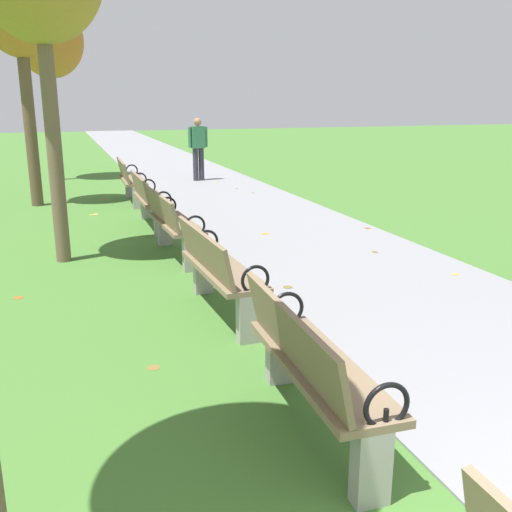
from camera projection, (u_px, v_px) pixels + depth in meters
name	position (u px, v px, depth m)	size (l,w,h in m)	color
paved_walkway	(171.00, 167.00, 18.72)	(3.10, 44.00, 0.02)	gray
park_bench_2	(311.00, 365.00, 3.74)	(0.52, 1.61, 0.90)	#7A664C
park_bench_3	(218.00, 270.00, 5.82)	(0.53, 1.62, 0.90)	#7A664C
park_bench_4	(172.00, 223.00, 7.99)	(0.54, 1.62, 0.90)	#7A664C
park_bench_5	(149.00, 199.00, 9.89)	(0.48, 1.60, 0.90)	#7A664C
park_bench_6	(130.00, 180.00, 12.19)	(0.50, 1.61, 0.90)	#7A664C
tree_3	(20.00, 25.00, 11.11)	(1.33, 1.33, 4.35)	brown
tree_4	(50.00, 41.00, 14.89)	(1.69, 1.69, 4.50)	brown
pedestrian_walking	(198.00, 146.00, 15.28)	(0.53, 0.25, 1.62)	#2D2D38
scattered_leaves	(229.00, 253.00, 8.30)	(5.59, 15.18, 0.02)	gold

